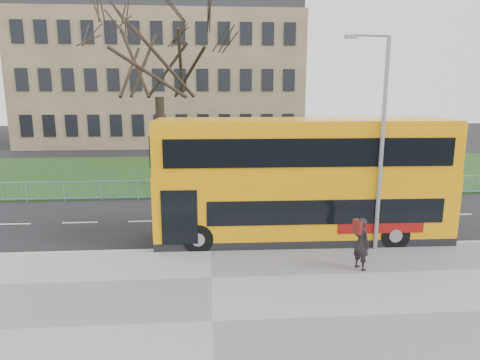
# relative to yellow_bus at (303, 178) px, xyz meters

# --- Properties ---
(ground) EXTENTS (120.00, 120.00, 0.00)m
(ground) POSITION_rel_yellow_bus_xyz_m (-3.65, 0.51, -2.58)
(ground) COLOR black
(ground) RESTS_ON ground
(pavement) EXTENTS (80.00, 10.50, 0.12)m
(pavement) POSITION_rel_yellow_bus_xyz_m (-3.65, -6.24, -2.52)
(pavement) COLOR slate
(pavement) RESTS_ON ground
(kerb) EXTENTS (80.00, 0.20, 0.14)m
(kerb) POSITION_rel_yellow_bus_xyz_m (-3.65, -1.04, -2.51)
(kerb) COLOR #9A999C
(kerb) RESTS_ON ground
(grass_verge) EXTENTS (80.00, 15.40, 0.08)m
(grass_verge) POSITION_rel_yellow_bus_xyz_m (-3.65, 14.81, -2.54)
(grass_verge) COLOR #1B3613
(grass_verge) RESTS_ON ground
(guard_railing) EXTENTS (40.00, 0.12, 1.10)m
(guard_railing) POSITION_rel_yellow_bus_xyz_m (-3.65, 7.11, -2.03)
(guard_railing) COLOR #6FA8C5
(guard_railing) RESTS_ON ground
(bare_tree) EXTENTS (9.17, 9.17, 13.10)m
(bare_tree) POSITION_rel_yellow_bus_xyz_m (-6.65, 10.51, 4.05)
(bare_tree) COLOR black
(bare_tree) RESTS_ON grass_verge
(civic_building) EXTENTS (30.00, 15.00, 14.00)m
(civic_building) POSITION_rel_yellow_bus_xyz_m (-8.65, 35.51, 4.42)
(civic_building) COLOR #79654D
(civic_building) RESTS_ON ground
(yellow_bus) EXTENTS (11.54, 2.95, 4.82)m
(yellow_bus) POSITION_rel_yellow_bus_xyz_m (0.00, 0.00, 0.00)
(yellow_bus) COLOR #F39D0A
(yellow_bus) RESTS_ON ground
(pedestrian) EXTENTS (0.67, 0.77, 1.77)m
(pedestrian) POSITION_rel_yellow_bus_xyz_m (1.30, -3.26, -1.58)
(pedestrian) COLOR black
(pedestrian) RESTS_ON pavement
(street_lamp) EXTENTS (1.64, 0.24, 7.71)m
(street_lamp) POSITION_rel_yellow_bus_xyz_m (2.41, -1.49, 1.76)
(street_lamp) COLOR gray
(street_lamp) RESTS_ON pavement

